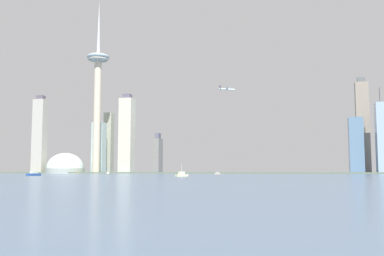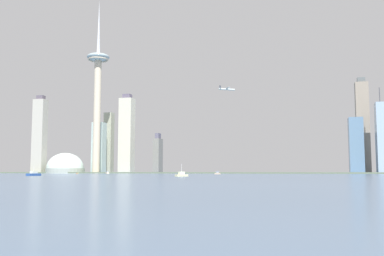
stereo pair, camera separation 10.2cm
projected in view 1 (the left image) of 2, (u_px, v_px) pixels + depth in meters
name	position (u px, v px, depth m)	size (l,w,h in m)	color
ground_plane	(32.00, 177.00, 341.83)	(6000.00, 6000.00, 0.00)	slate
waterfront_pier	(192.00, 173.00, 800.18)	(815.47, 52.78, 2.42)	#5B6B54
observation_tower	(98.00, 86.00, 860.55)	(44.08, 44.08, 343.79)	beige
stadium_dome	(65.00, 169.00, 871.06)	(75.91, 75.91, 60.29)	#96A198
skyscraper_0	(363.00, 127.00, 834.46)	(23.80, 18.82, 182.66)	gray
skyscraper_1	(40.00, 135.00, 883.35)	(24.01, 19.03, 156.59)	#AFAC9E
skyscraper_2	(381.00, 138.00, 769.43)	(17.43, 25.90, 151.86)	#91AAC6
skyscraper_3	(356.00, 145.00, 806.65)	(25.08, 27.71, 102.38)	slate
skyscraper_4	(99.00, 148.00, 900.46)	(24.46, 20.74, 103.55)	#A3BAB7
skyscraper_5	(109.00, 143.00, 942.00)	(17.56, 17.23, 129.21)	#A2A58D
skyscraper_6	(127.00, 135.00, 921.79)	(27.62, 25.05, 165.90)	beige
skyscraper_7	(158.00, 155.00, 903.08)	(12.92, 26.73, 81.89)	slate
boat_0	(107.00, 173.00, 765.17)	(11.48, 14.26, 4.00)	beige
boat_1	(182.00, 175.00, 380.89)	(10.33, 11.47, 10.80)	beige
boat_2	(218.00, 173.00, 617.04)	(8.61, 5.62, 4.30)	beige
boat_3	(34.00, 174.00, 434.11)	(8.08, 15.57, 9.33)	#274A90
channel_buoy_0	(77.00, 173.00, 682.47)	(1.50, 1.50, 2.08)	#E54C19
channel_buoy_1	(78.00, 173.00, 733.30)	(1.12, 1.12, 2.32)	yellow
airplane	(227.00, 89.00, 846.68)	(30.20, 26.30, 8.59)	silver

